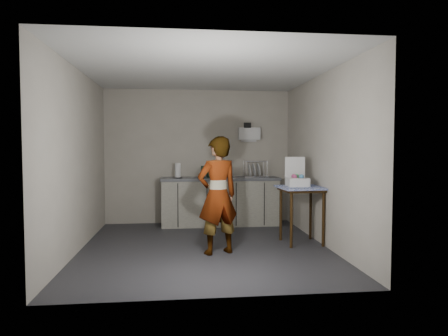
{
  "coord_description": "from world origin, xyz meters",
  "views": [
    {
      "loc": [
        -0.36,
        -5.84,
        1.49
      ],
      "look_at": [
        0.34,
        0.45,
        1.15
      ],
      "focal_mm": 32.0,
      "sensor_mm": 36.0,
      "label": 1
    }
  ],
  "objects": [
    {
      "name": "wall_shelf",
      "position": [
        1.0,
        1.92,
        1.75
      ],
      "size": [
        0.42,
        0.18,
        0.37
      ],
      "color": "white",
      "rests_on": "ground"
    },
    {
      "name": "dark_bottle",
      "position": [
        0.07,
        1.69,
        1.02
      ],
      "size": [
        0.06,
        0.06,
        0.22
      ],
      "primitive_type": "cylinder",
      "color": "black",
      "rests_on": "kitchen_counter"
    },
    {
      "name": "soap_bottle",
      "position": [
        0.19,
        1.71,
        1.05
      ],
      "size": [
        0.15,
        0.15,
        0.27
      ],
      "primitive_type": "imported",
      "rotation": [
        0.0,
        0.0,
        0.62
      ],
      "color": "black",
      "rests_on": "kitchen_counter"
    },
    {
      "name": "wall_back",
      "position": [
        0.0,
        1.99,
        1.3
      ],
      "size": [
        3.6,
        0.02,
        2.6
      ],
      "primitive_type": "cube",
      "color": "#B8B1A1",
      "rests_on": "ground"
    },
    {
      "name": "standing_man",
      "position": [
        0.16,
        -0.36,
        0.82
      ],
      "size": [
        0.7,
        0.58,
        1.64
      ],
      "primitive_type": "imported",
      "rotation": [
        0.0,
        0.0,
        3.5
      ],
      "color": "#B2A593",
      "rests_on": "ground"
    },
    {
      "name": "ceiling",
      "position": [
        0.0,
        0.0,
        2.6
      ],
      "size": [
        3.6,
        4.0,
        0.01
      ],
      "primitive_type": "cube",
      "color": "white",
      "rests_on": "wall_back"
    },
    {
      "name": "bakery_box",
      "position": [
        1.45,
        0.16,
        0.98
      ],
      "size": [
        0.33,
        0.34,
        0.45
      ],
      "rotation": [
        0.0,
        0.0,
        -0.04
      ],
      "color": "white",
      "rests_on": "side_table"
    },
    {
      "name": "ground",
      "position": [
        0.0,
        0.0,
        0.0
      ],
      "size": [
        4.0,
        4.0,
        0.0
      ],
      "primitive_type": "plane",
      "color": "#2B2B30",
      "rests_on": "ground"
    },
    {
      "name": "paper_towel",
      "position": [
        -0.4,
        1.62,
        1.04
      ],
      "size": [
        0.16,
        0.16,
        0.28
      ],
      "color": "black",
      "rests_on": "kitchen_counter"
    },
    {
      "name": "wall_left",
      "position": [
        -1.79,
        0.0,
        1.3
      ],
      "size": [
        0.02,
        4.0,
        2.6
      ],
      "primitive_type": "cube",
      "color": "#B8B1A1",
      "rests_on": "ground"
    },
    {
      "name": "soda_can",
      "position": [
        0.39,
        1.66,
        0.98
      ],
      "size": [
        0.07,
        0.07,
        0.14
      ],
      "primitive_type": "cylinder",
      "color": "red",
      "rests_on": "kitchen_counter"
    },
    {
      "name": "side_table",
      "position": [
        1.5,
        0.09,
        0.77
      ],
      "size": [
        0.72,
        0.72,
        0.88
      ],
      "rotation": [
        0.0,
        0.0,
        0.06
      ],
      "color": "#321C0B",
      "rests_on": "ground"
    },
    {
      "name": "wall_right",
      "position": [
        1.79,
        0.0,
        1.3
      ],
      "size": [
        0.02,
        4.0,
        2.6
      ],
      "primitive_type": "cube",
      "color": "#B8B1A1",
      "rests_on": "ground"
    },
    {
      "name": "dish_rack",
      "position": [
        1.08,
        1.73,
        0.98
      ],
      "size": [
        0.45,
        0.34,
        0.31
      ],
      "color": "silver",
      "rests_on": "kitchen_counter"
    },
    {
      "name": "kitchen_counter",
      "position": [
        0.4,
        1.7,
        0.43
      ],
      "size": [
        2.24,
        0.62,
        0.91
      ],
      "color": "black",
      "rests_on": "ground"
    }
  ]
}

